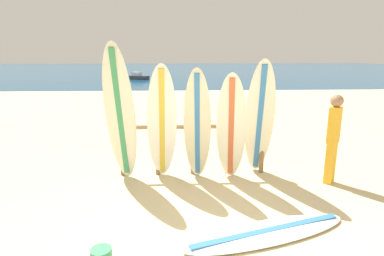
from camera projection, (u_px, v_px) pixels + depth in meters
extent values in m
cube|color=navy|center=(178.00, 68.00, 59.77)|extent=(120.00, 80.00, 0.01)
cylinder|color=olive|center=(122.00, 148.00, 5.91)|extent=(0.09, 0.09, 1.10)
cylinder|color=olive|center=(158.00, 147.00, 5.95)|extent=(0.09, 0.09, 1.10)
cylinder|color=olive|center=(193.00, 147.00, 5.98)|extent=(0.09, 0.09, 1.10)
cylinder|color=olive|center=(228.00, 146.00, 6.02)|extent=(0.09, 0.09, 1.10)
cylinder|color=olive|center=(262.00, 146.00, 6.05)|extent=(0.09, 0.09, 1.10)
cylinder|color=olive|center=(193.00, 127.00, 5.89)|extent=(2.81, 0.08, 0.08)
ellipsoid|color=silver|center=(120.00, 115.00, 5.41)|extent=(0.61, 0.69, 2.51)
cube|color=#388C59|center=(120.00, 115.00, 5.41)|extent=(0.17, 0.60, 2.31)
ellipsoid|color=white|center=(162.00, 123.00, 5.58)|extent=(0.59, 0.63, 2.15)
cube|color=gold|center=(162.00, 123.00, 5.58)|extent=(0.14, 0.56, 1.99)
ellipsoid|color=beige|center=(197.00, 126.00, 5.46)|extent=(0.55, 0.75, 2.09)
cube|color=#3372B2|center=(197.00, 126.00, 5.46)|extent=(0.15, 0.67, 1.93)
ellipsoid|color=white|center=(231.00, 129.00, 5.48)|extent=(0.65, 0.74, 2.01)
cube|color=#CC5933|center=(231.00, 129.00, 5.48)|extent=(0.21, 0.62, 1.86)
ellipsoid|color=silver|center=(260.00, 120.00, 5.66)|extent=(0.68, 1.02, 2.23)
cube|color=#3372B2|center=(260.00, 120.00, 5.66)|extent=(0.24, 0.88, 2.06)
ellipsoid|color=white|center=(268.00, 232.00, 4.01)|extent=(2.41, 1.24, 0.07)
cube|color=#3372B2|center=(268.00, 232.00, 4.01)|extent=(2.09, 0.74, 0.08)
cube|color=gold|center=(330.00, 163.00, 5.59)|extent=(0.25, 0.25, 0.76)
cube|color=gold|center=(334.00, 125.00, 5.44)|extent=(0.29, 0.30, 0.64)
sphere|color=#997051|center=(337.00, 101.00, 5.34)|extent=(0.22, 0.22, 0.22)
cube|color=#333842|center=(137.00, 77.00, 30.89)|extent=(2.56, 2.01, 0.35)
cube|color=silver|center=(137.00, 74.00, 30.81)|extent=(1.08, 1.01, 0.36)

